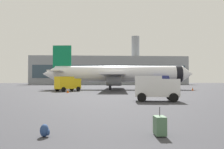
{
  "coord_description": "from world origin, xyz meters",
  "views": [
    {
      "loc": [
        -0.17,
        -2.43,
        2.11
      ],
      "look_at": [
        1.88,
        31.13,
        3.0
      ],
      "focal_mm": 36.96,
      "sensor_mm": 36.0,
      "label": 1
    }
  ],
  "objects_px": {
    "rolling_suitcase": "(160,125)",
    "cargo_van": "(156,87)",
    "safety_cone_near": "(193,89)",
    "service_truck": "(68,83)",
    "safety_cone_mid": "(68,91)",
    "fuel_truck": "(164,82)",
    "airplane_at_gate": "(118,74)",
    "traveller_backpack": "(45,131)"
  },
  "relations": [
    {
      "from": "service_truck",
      "to": "safety_cone_mid",
      "type": "xyz_separation_m",
      "value": [
        0.76,
        -5.49,
        -1.23
      ]
    },
    {
      "from": "cargo_van",
      "to": "traveller_backpack",
      "type": "relative_size",
      "value": 9.74
    },
    {
      "from": "service_truck",
      "to": "safety_cone_near",
      "type": "bearing_deg",
      "value": 4.79
    },
    {
      "from": "cargo_van",
      "to": "safety_cone_mid",
      "type": "height_order",
      "value": "cargo_van"
    },
    {
      "from": "safety_cone_mid",
      "to": "cargo_van",
      "type": "bearing_deg",
      "value": -56.74
    },
    {
      "from": "traveller_backpack",
      "to": "rolling_suitcase",
      "type": "bearing_deg",
      "value": -1.04
    },
    {
      "from": "cargo_van",
      "to": "safety_cone_mid",
      "type": "xyz_separation_m",
      "value": [
        -11.15,
        17.01,
        -1.08
      ]
    },
    {
      "from": "airplane_at_gate",
      "to": "service_truck",
      "type": "height_order",
      "value": "airplane_at_gate"
    },
    {
      "from": "service_truck",
      "to": "safety_cone_mid",
      "type": "bearing_deg",
      "value": -82.16
    },
    {
      "from": "service_truck",
      "to": "traveller_backpack",
      "type": "bearing_deg",
      "value": -83.85
    },
    {
      "from": "airplane_at_gate",
      "to": "safety_cone_near",
      "type": "height_order",
      "value": "airplane_at_gate"
    },
    {
      "from": "service_truck",
      "to": "rolling_suitcase",
      "type": "bearing_deg",
      "value": -77.31
    },
    {
      "from": "safety_cone_near",
      "to": "safety_cone_mid",
      "type": "distance_m",
      "value": 26.5
    },
    {
      "from": "service_truck",
      "to": "rolling_suitcase",
      "type": "relative_size",
      "value": 4.63
    },
    {
      "from": "airplane_at_gate",
      "to": "cargo_van",
      "type": "bearing_deg",
      "value": -87.6
    },
    {
      "from": "service_truck",
      "to": "rolling_suitcase",
      "type": "xyz_separation_m",
      "value": [
        8.34,
        -37.03,
        -1.22
      ]
    },
    {
      "from": "airplane_at_gate",
      "to": "cargo_van",
      "type": "distance_m",
      "value": 31.16
    },
    {
      "from": "airplane_at_gate",
      "to": "service_truck",
      "type": "distance_m",
      "value": 13.78
    },
    {
      "from": "cargo_van",
      "to": "safety_cone_near",
      "type": "bearing_deg",
      "value": 60.08
    },
    {
      "from": "fuel_truck",
      "to": "safety_cone_near",
      "type": "height_order",
      "value": "fuel_truck"
    },
    {
      "from": "service_truck",
      "to": "rolling_suitcase",
      "type": "distance_m",
      "value": 37.98
    },
    {
      "from": "airplane_at_gate",
      "to": "fuel_truck",
      "type": "height_order",
      "value": "airplane_at_gate"
    },
    {
      "from": "fuel_truck",
      "to": "safety_cone_mid",
      "type": "bearing_deg",
      "value": -149.55
    },
    {
      "from": "airplane_at_gate",
      "to": "safety_cone_near",
      "type": "relative_size",
      "value": 50.95
    },
    {
      "from": "safety_cone_near",
      "to": "rolling_suitcase",
      "type": "relative_size",
      "value": 0.64
    },
    {
      "from": "cargo_van",
      "to": "rolling_suitcase",
      "type": "xyz_separation_m",
      "value": [
        -3.57,
        -14.53,
        -1.06
      ]
    },
    {
      "from": "fuel_truck",
      "to": "safety_cone_mid",
      "type": "height_order",
      "value": "fuel_truck"
    },
    {
      "from": "safety_cone_near",
      "to": "safety_cone_mid",
      "type": "relative_size",
      "value": 0.92
    },
    {
      "from": "fuel_truck",
      "to": "rolling_suitcase",
      "type": "height_order",
      "value": "fuel_truck"
    },
    {
      "from": "service_truck",
      "to": "cargo_van",
      "type": "bearing_deg",
      "value": -62.11
    },
    {
      "from": "rolling_suitcase",
      "to": "cargo_van",
      "type": "bearing_deg",
      "value": 76.2
    },
    {
      "from": "safety_cone_mid",
      "to": "traveller_backpack",
      "type": "distance_m",
      "value": 31.62
    },
    {
      "from": "service_truck",
      "to": "safety_cone_mid",
      "type": "relative_size",
      "value": 6.7
    },
    {
      "from": "safety_cone_near",
      "to": "rolling_suitcase",
      "type": "height_order",
      "value": "rolling_suitcase"
    },
    {
      "from": "safety_cone_near",
      "to": "rolling_suitcase",
      "type": "xyz_separation_m",
      "value": [
        -17.78,
        -39.22,
        0.04
      ]
    },
    {
      "from": "fuel_truck",
      "to": "safety_cone_mid",
      "type": "distance_m",
      "value": 23.83
    },
    {
      "from": "service_truck",
      "to": "safety_cone_near",
      "type": "xyz_separation_m",
      "value": [
        26.12,
        2.19,
        -1.26
      ]
    },
    {
      "from": "airplane_at_gate",
      "to": "traveller_backpack",
      "type": "bearing_deg",
      "value": -98.29
    },
    {
      "from": "airplane_at_gate",
      "to": "traveller_backpack",
      "type": "height_order",
      "value": "airplane_at_gate"
    },
    {
      "from": "safety_cone_near",
      "to": "traveller_backpack",
      "type": "distance_m",
      "value": 44.97
    },
    {
      "from": "rolling_suitcase",
      "to": "fuel_truck",
      "type": "bearing_deg",
      "value": 73.49
    },
    {
      "from": "cargo_van",
      "to": "safety_cone_mid",
      "type": "bearing_deg",
      "value": 123.26
    }
  ]
}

